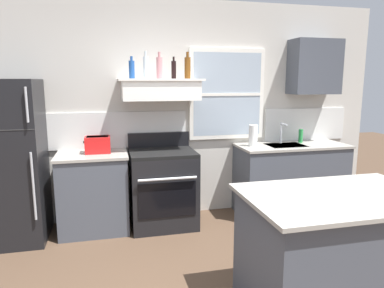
# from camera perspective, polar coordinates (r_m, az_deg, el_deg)

# --- Properties ---
(back_wall) EXTENTS (5.40, 0.11, 2.70)m
(back_wall) POSITION_cam_1_polar(r_m,az_deg,el_deg) (4.46, -2.07, 5.50)
(back_wall) COLOR beige
(back_wall) RESTS_ON ground_plane
(refrigerator) EXTENTS (0.70, 0.72, 1.74)m
(refrigerator) POSITION_cam_1_polar(r_m,az_deg,el_deg) (4.20, -27.68, -2.64)
(refrigerator) COLOR black
(refrigerator) RESTS_ON ground_plane
(counter_left_of_stove) EXTENTS (0.79, 0.63, 0.91)m
(counter_left_of_stove) POSITION_cam_1_polar(r_m,az_deg,el_deg) (4.23, -15.71, -7.53)
(counter_left_of_stove) COLOR #474C56
(counter_left_of_stove) RESTS_ON ground_plane
(toaster) EXTENTS (0.30, 0.20, 0.19)m
(toaster) POSITION_cam_1_polar(r_m,az_deg,el_deg) (4.13, -15.10, -0.05)
(toaster) COLOR red
(toaster) RESTS_ON counter_left_of_stove
(stove_range) EXTENTS (0.76, 0.69, 1.09)m
(stove_range) POSITION_cam_1_polar(r_m,az_deg,el_deg) (4.23, -4.77, -7.06)
(stove_range) COLOR black
(stove_range) RESTS_ON ground_plane
(range_hood_shelf) EXTENTS (0.96, 0.52, 0.24)m
(range_hood_shelf) POSITION_cam_1_polar(r_m,az_deg,el_deg) (4.14, -5.21, 8.86)
(range_hood_shelf) COLOR white
(bottle_blue_liqueur) EXTENTS (0.07, 0.07, 0.25)m
(bottle_blue_liqueur) POSITION_cam_1_polar(r_m,az_deg,el_deg) (4.11, -9.78, 11.90)
(bottle_blue_liqueur) COLOR #1E478C
(bottle_blue_liqueur) RESTS_ON range_hood_shelf
(bottle_clear_tall) EXTENTS (0.06, 0.06, 0.31)m
(bottle_clear_tall) POSITION_cam_1_polar(r_m,az_deg,el_deg) (4.14, -7.51, 12.29)
(bottle_clear_tall) COLOR silver
(bottle_clear_tall) RESTS_ON range_hood_shelf
(bottle_rose_pink) EXTENTS (0.07, 0.07, 0.30)m
(bottle_rose_pink) POSITION_cam_1_polar(r_m,az_deg,el_deg) (4.10, -5.33, 12.30)
(bottle_rose_pink) COLOR #C67F84
(bottle_rose_pink) RESTS_ON range_hood_shelf
(bottle_balsamic_dark) EXTENTS (0.06, 0.06, 0.25)m
(bottle_balsamic_dark) POSITION_cam_1_polar(r_m,az_deg,el_deg) (4.20, -2.99, 12.02)
(bottle_balsamic_dark) COLOR black
(bottle_balsamic_dark) RESTS_ON range_hood_shelf
(bottle_amber_wine) EXTENTS (0.07, 0.07, 0.31)m
(bottle_amber_wine) POSITION_cam_1_polar(r_m,az_deg,el_deg) (4.20, -0.73, 12.34)
(bottle_amber_wine) COLOR brown
(bottle_amber_wine) RESTS_ON range_hood_shelf
(counter_right_with_sink) EXTENTS (1.43, 0.63, 0.91)m
(counter_right_with_sink) POSITION_cam_1_polar(r_m,az_deg,el_deg) (4.81, 15.68, -5.38)
(counter_right_with_sink) COLOR #474C56
(counter_right_with_sink) RESTS_ON ground_plane
(sink_faucet) EXTENTS (0.03, 0.17, 0.28)m
(sink_faucet) POSITION_cam_1_polar(r_m,az_deg,el_deg) (4.72, 14.42, 2.17)
(sink_faucet) COLOR silver
(sink_faucet) RESTS_ON counter_right_with_sink
(paper_towel_roll) EXTENTS (0.11, 0.11, 0.27)m
(paper_towel_roll) POSITION_cam_1_polar(r_m,az_deg,el_deg) (4.45, 9.92, 1.35)
(paper_towel_roll) COLOR white
(paper_towel_roll) RESTS_ON counter_right_with_sink
(dish_soap_bottle) EXTENTS (0.06, 0.06, 0.18)m
(dish_soap_bottle) POSITION_cam_1_polar(r_m,az_deg,el_deg) (4.87, 17.27, 1.26)
(dish_soap_bottle) COLOR #268C3F
(dish_soap_bottle) RESTS_ON counter_right_with_sink
(kitchen_island) EXTENTS (1.40, 0.90, 0.91)m
(kitchen_island) POSITION_cam_1_polar(r_m,az_deg,el_deg) (2.93, 22.48, -16.02)
(kitchen_island) COLOR #474C56
(kitchen_island) RESTS_ON ground_plane
(upper_cabinet_right) EXTENTS (0.64, 0.32, 0.70)m
(upper_cabinet_right) POSITION_cam_1_polar(r_m,az_deg,el_deg) (4.95, 19.32, 11.74)
(upper_cabinet_right) COLOR #474C56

